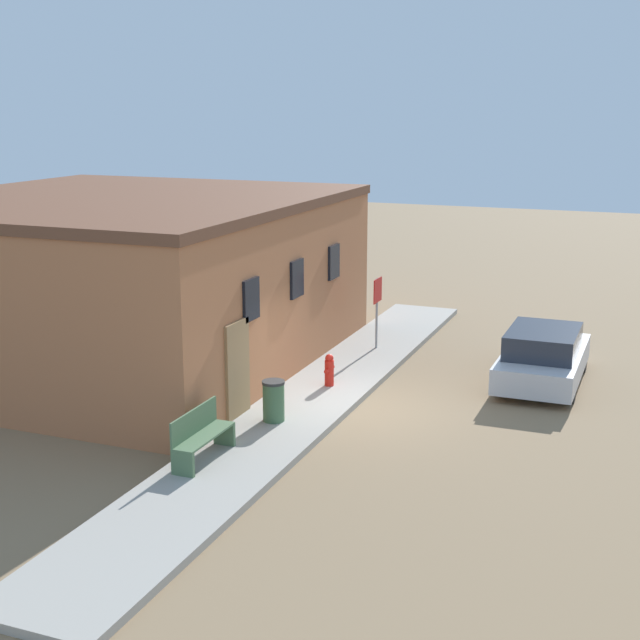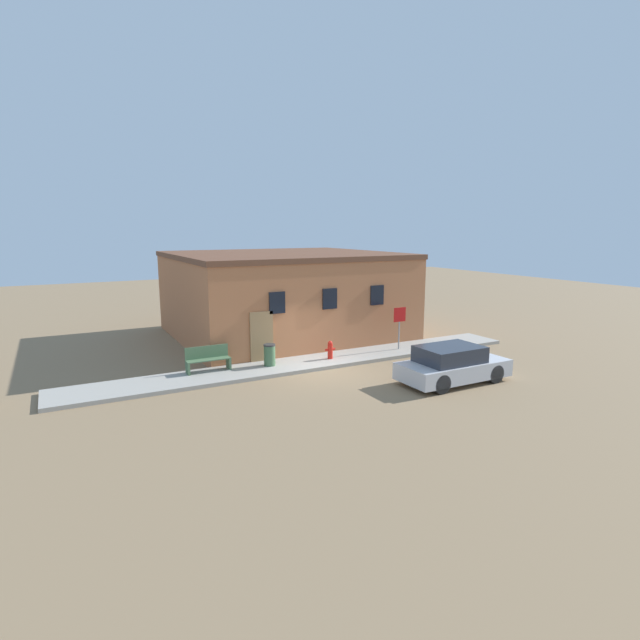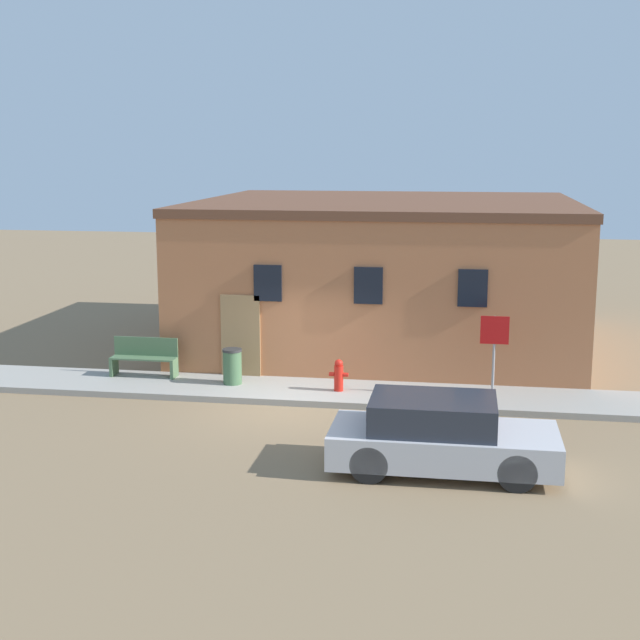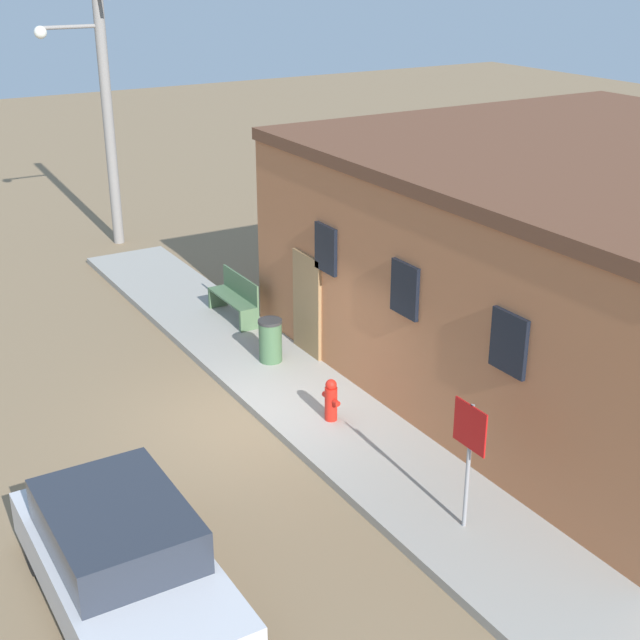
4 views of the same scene
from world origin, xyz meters
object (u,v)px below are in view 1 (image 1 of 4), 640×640
(parked_car, at_px, (543,357))
(fire_hydrant, at_px, (329,370))
(stop_sign, at_px, (377,300))
(trash_bin, at_px, (274,401))
(bench, at_px, (201,435))

(parked_car, bearing_deg, fire_hydrant, 118.92)
(fire_hydrant, distance_m, parked_car, 5.19)
(stop_sign, height_order, trash_bin, stop_sign)
(stop_sign, distance_m, trash_bin, 6.28)
(fire_hydrant, bearing_deg, trash_bin, 175.14)
(fire_hydrant, xyz_separation_m, parked_car, (2.51, -4.54, 0.13))
(bench, bearing_deg, stop_sign, -4.13)
(stop_sign, distance_m, parked_car, 4.73)
(stop_sign, height_order, parked_car, stop_sign)
(fire_hydrant, relative_size, parked_car, 0.19)
(bench, xyz_separation_m, parked_car, (7.53, -5.16, 0.04))
(stop_sign, distance_m, bench, 8.65)
(bench, bearing_deg, trash_bin, -9.40)
(bench, bearing_deg, fire_hydrant, -7.02)
(bench, relative_size, parked_car, 0.41)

